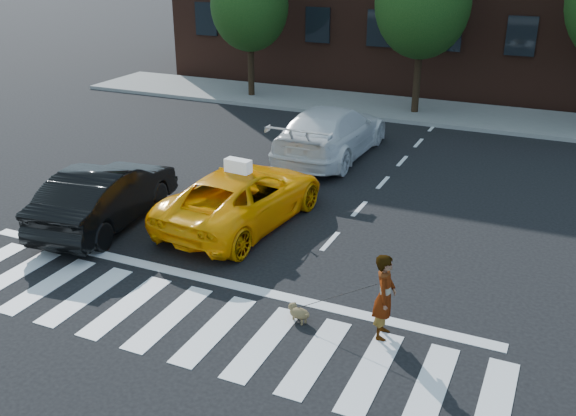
{
  "coord_description": "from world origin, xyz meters",
  "views": [
    {
      "loc": [
        6.35,
        -8.58,
        6.64
      ],
      "look_at": [
        0.91,
        3.47,
        1.1
      ],
      "focal_mm": 40.0,
      "sensor_mm": 36.0,
      "label": 1
    }
  ],
  "objects_px": {
    "white_suv": "(331,132)",
    "woman": "(385,297)",
    "dog": "(298,312)",
    "taxi": "(243,196)",
    "black_sedan": "(106,195)"
  },
  "relations": [
    {
      "from": "black_sedan",
      "to": "dog",
      "type": "height_order",
      "value": "black_sedan"
    },
    {
      "from": "dog",
      "to": "white_suv",
      "type": "bearing_deg",
      "value": 131.21
    },
    {
      "from": "taxi",
      "to": "black_sedan",
      "type": "height_order",
      "value": "black_sedan"
    },
    {
      "from": "white_suv",
      "to": "woman",
      "type": "xyz_separation_m",
      "value": [
        4.56,
        -9.41,
        -0.03
      ]
    },
    {
      "from": "black_sedan",
      "to": "white_suv",
      "type": "distance_m",
      "value": 8.08
    },
    {
      "from": "black_sedan",
      "to": "dog",
      "type": "distance_m",
      "value": 6.56
    },
    {
      "from": "white_suv",
      "to": "dog",
      "type": "xyz_separation_m",
      "value": [
        2.97,
        -9.58,
        -0.66
      ]
    },
    {
      "from": "dog",
      "to": "woman",
      "type": "bearing_deg",
      "value": 30.17
    },
    {
      "from": "white_suv",
      "to": "dog",
      "type": "height_order",
      "value": "white_suv"
    },
    {
      "from": "white_suv",
      "to": "woman",
      "type": "height_order",
      "value": "white_suv"
    },
    {
      "from": "dog",
      "to": "black_sedan",
      "type": "bearing_deg",
      "value": -175.34
    },
    {
      "from": "black_sedan",
      "to": "woman",
      "type": "distance_m",
      "value": 8.01
    },
    {
      "from": "white_suv",
      "to": "dog",
      "type": "bearing_deg",
      "value": 107.68
    },
    {
      "from": "black_sedan",
      "to": "dog",
      "type": "relative_size",
      "value": 8.86
    },
    {
      "from": "woman",
      "to": "dog",
      "type": "bearing_deg",
      "value": 89.85
    }
  ]
}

